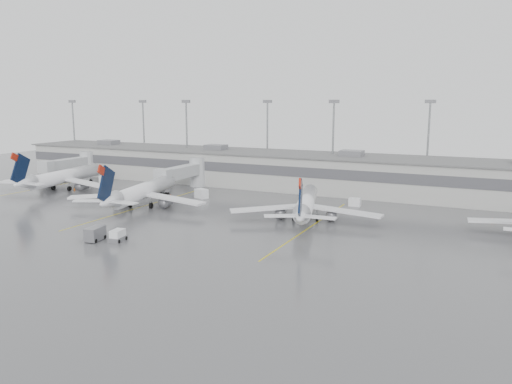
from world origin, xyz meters
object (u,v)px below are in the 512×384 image
at_px(jet_far_left, 62,177).
at_px(baggage_tug, 118,237).
at_px(jet_mid_right, 306,204).
at_px(jet_mid_left, 141,191).

distance_m(jet_far_left, baggage_tug, 49.29).
bearing_deg(jet_mid_right, jet_far_left, 160.68).
height_order(jet_far_left, jet_mid_right, jet_far_left).
relative_size(jet_mid_left, baggage_tug, 10.60).
xyz_separation_m(jet_far_left, jet_mid_right, (60.80, -3.66, -0.23)).
distance_m(jet_mid_right, baggage_tug, 31.84).
bearing_deg(jet_mid_right, baggage_tug, -145.71).
xyz_separation_m(jet_far_left, jet_mid_left, (28.53, -7.36, -0.02)).
height_order(jet_far_left, baggage_tug, jet_far_left).
bearing_deg(baggage_tug, jet_mid_right, 41.43).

